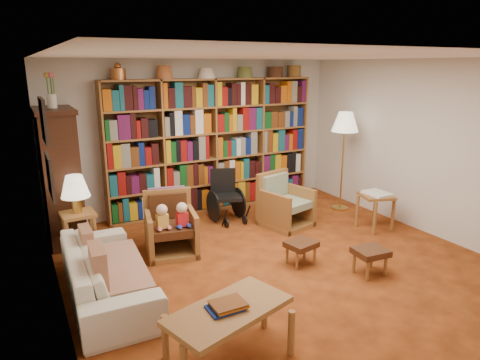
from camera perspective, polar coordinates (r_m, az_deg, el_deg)
floor at (r=5.52m, az=4.97°, el=-10.82°), size 5.00×5.00×0.00m
ceiling at (r=4.97m, az=5.64°, el=16.10°), size 5.00×5.00×0.00m
wall_back at (r=7.28m, az=-5.57°, el=5.88°), size 5.00×0.00×5.00m
wall_front at (r=3.39m, az=29.14°, el=-6.82°), size 5.00×0.00×5.00m
wall_left at (r=4.31m, az=-23.79°, el=-1.78°), size 0.00×5.00×5.00m
wall_right at (r=6.78m, az=23.33°, el=4.03°), size 0.00×5.00×5.00m
bookshelf at (r=7.22m, az=-3.55°, el=5.20°), size 3.60×0.30×2.42m
curio_cabinet at (r=6.34m, az=-22.85°, el=0.63°), size 0.50×0.95×2.40m
framed_pictures at (r=4.52m, az=-24.33°, el=3.80°), size 0.03×0.52×0.97m
sofa at (r=4.85m, az=-17.34°, el=-11.60°), size 1.96×0.81×0.57m
sofa_throw at (r=4.85m, az=-16.77°, el=-11.33°), size 0.76×1.30×0.04m
cushion_left at (r=5.08m, az=-19.71°, el=-8.48°), size 0.12×0.37×0.37m
cushion_right at (r=4.45m, az=-18.29°, el=-11.81°), size 0.15×0.42×0.42m
side_table_lamp at (r=5.89m, az=-20.70°, el=-5.49°), size 0.43×0.43×0.59m
table_lamp at (r=5.75m, az=-21.14°, el=-0.95°), size 0.36×0.36×0.49m
armchair_leather at (r=5.75m, az=-9.43°, el=-6.20°), size 0.77×0.79×0.82m
armchair_sage at (r=6.66m, az=5.75°, el=-3.32°), size 0.81×0.83×0.81m
wheelchair at (r=6.80m, az=-1.85°, el=-2.32°), size 0.51×0.66×0.82m
floor_lamp at (r=7.29m, az=13.83°, el=7.02°), size 0.44×0.44×1.67m
side_table_papers at (r=6.72m, az=17.67°, el=-2.63°), size 0.56×0.56×0.57m
footstool_a at (r=5.40m, az=8.16°, el=-8.68°), size 0.41×0.37×0.30m
footstool_b at (r=5.33m, az=17.01°, el=-9.36°), size 0.40×0.35×0.32m
coffee_table at (r=3.73m, az=-1.53°, el=-17.44°), size 1.17×0.81×0.51m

